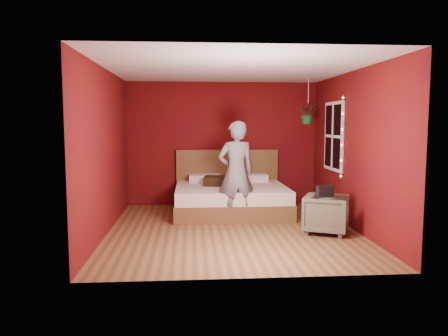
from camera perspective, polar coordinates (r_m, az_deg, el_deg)
floor at (r=7.24m, az=1.06°, el=-8.06°), size 4.50×4.50×0.00m
room_walls at (r=7.02m, az=1.09°, el=5.35°), size 4.04×4.54×2.62m
window at (r=8.32m, az=14.11°, el=4.04°), size 0.05×0.97×1.27m
fairy_lights at (r=7.82m, az=15.15°, el=3.90°), size 0.04×0.04×1.45m
bed at (r=8.54m, az=0.86°, el=-3.79°), size 2.14×1.82×1.18m
person at (r=7.58m, az=1.58°, el=-0.58°), size 0.73×0.55×1.78m
armchair at (r=7.14m, az=13.23°, el=-5.88°), size 0.89×0.88×0.62m
handbag at (r=6.88m, az=13.06°, el=-2.97°), size 0.26×0.15×0.18m
throw_pillow at (r=8.52m, az=-0.95°, el=-1.68°), size 0.54×0.54×0.17m
hanging_plant at (r=8.57m, az=10.91°, el=6.97°), size 0.36×0.32×0.88m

